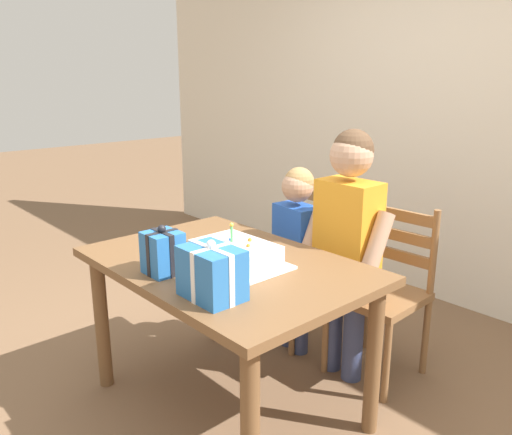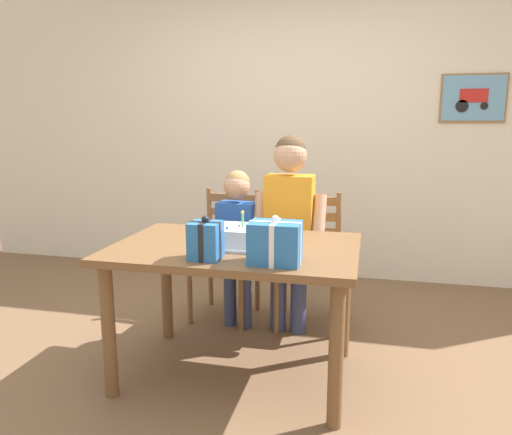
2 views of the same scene
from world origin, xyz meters
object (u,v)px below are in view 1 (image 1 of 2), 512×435
Objects in this scene: birthday_cake at (235,255)px; child_younger at (296,242)px; gift_box_red_large at (163,253)px; gift_box_beside_cake at (212,273)px; chair_right at (383,291)px; child_older at (347,232)px; dining_table at (227,283)px; chair_left at (300,261)px.

child_younger is (-0.23, 0.64, -0.14)m from birthday_cake.
gift_box_beside_cake reaches higher than gift_box_red_large.
child_older is at bearing -121.72° from chair_right.
child_younger is (-0.36, 0.00, -0.14)m from child_older.
gift_box_red_large reaches higher than chair_right.
gift_box_beside_cake reaches higher than dining_table.
child_older is (0.49, -0.18, 0.34)m from chair_left.
child_older is at bearing 95.18° from gift_box_beside_cake.
child_older is (0.12, 0.64, 0.00)m from birthday_cake.
birthday_cake is at bearing -100.99° from child_older.
child_older reaches higher than chair_left.
gift_box_beside_cake reaches higher than birthday_cake.
child_older is at bearing -20.53° from chair_left.
chair_right is at bearing 71.57° from gift_box_red_large.
dining_table is at bearing 76.64° from gift_box_red_large.
birthday_cake reaches higher than chair_left.
gift_box_beside_cake is at bearing -53.81° from birthday_cake.
birthday_cake reaches higher than dining_table.
dining_table is 0.89m from chair_left.
child_older is 0.38m from child_younger.
child_older is (0.19, 0.64, 0.16)m from dining_table.
dining_table is at bearing -110.16° from chair_right.
dining_table is at bearing -69.94° from chair_left.
birthday_cake is 0.48× the size of chair_left.
dining_table is 5.37× the size of gift_box_beside_cake.
chair_right is 0.40m from child_older.
gift_box_red_large is at bearing -105.49° from child_older.
chair_left is at bearing 110.06° from dining_table.
dining_table is 1.42× the size of chair_left.
chair_left is at bearing -179.99° from chair_right.
child_older reaches higher than dining_table.
dining_table is at bearing 133.32° from gift_box_beside_cake.
child_older is at bearing -0.09° from child_younger.
gift_box_beside_cake is 0.18× the size of child_older.
chair_left is at bearing 101.74° from gift_box_red_large.
gift_box_red_large is (-0.07, -0.29, 0.20)m from dining_table.
child_older reaches higher than birthday_cake.
birthday_cake is 0.96m from chair_left.
child_older reaches higher than gift_box_beside_cake.
chair_left is at bearing 125.88° from child_younger.
birthday_cake is at bearing -66.21° from chair_left.
child_younger is at bearing 179.91° from child_older.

